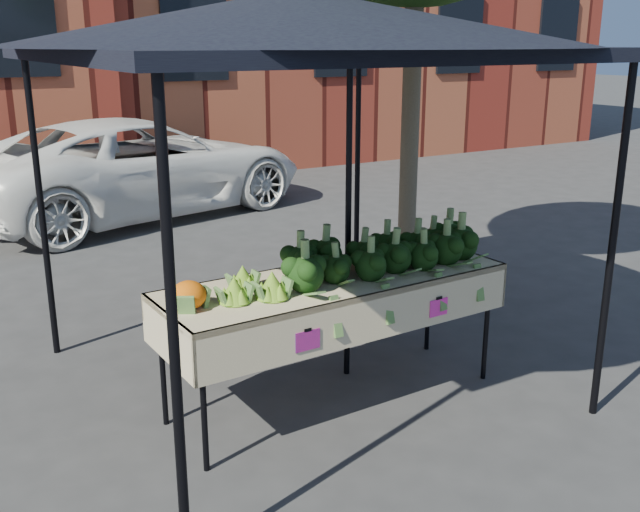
{
  "coord_description": "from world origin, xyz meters",
  "views": [
    {
      "loc": [
        -2.38,
        -3.88,
        2.41
      ],
      "look_at": [
        0.08,
        0.22,
        1.0
      ],
      "focal_mm": 40.85,
      "sensor_mm": 36.0,
      "label": 1
    }
  ],
  "objects": [
    {
      "name": "ground",
      "position": [
        0.0,
        0.0,
        0.0
      ],
      "size": [
        90.0,
        90.0,
        0.0
      ],
      "primitive_type": "plane",
      "color": "#2E2E30"
    },
    {
      "name": "table",
      "position": [
        0.08,
        0.02,
        0.45
      ],
      "size": [
        2.43,
        0.88,
        0.9
      ],
      "color": "beige",
      "rests_on": "ground"
    },
    {
      "name": "street_tree",
      "position": [
        1.68,
        1.33,
        2.36
      ],
      "size": [
        2.4,
        2.4,
        4.72
      ],
      "primitive_type": null,
      "color": "#1E4C14",
      "rests_on": "ground"
    },
    {
      "name": "vehicle",
      "position": [
        0.71,
        6.33,
        2.49
      ],
      "size": [
        1.9,
        2.57,
        4.99
      ],
      "primitive_type": "imported",
      "rotation": [
        0.0,
        0.0,
        1.81
      ],
      "color": "white",
      "rests_on": "ground"
    },
    {
      "name": "romanesco_cluster",
      "position": [
        -0.58,
        0.01,
        1.01
      ],
      "size": [
        0.45,
        0.49,
        0.22
      ],
      "primitive_type": "ellipsoid",
      "color": "#80BA34",
      "rests_on": "table"
    },
    {
      "name": "canopy",
      "position": [
        0.03,
        0.42,
        1.37
      ],
      "size": [
        3.16,
        3.16,
        2.74
      ],
      "primitive_type": null,
      "color": "black",
      "rests_on": "ground"
    },
    {
      "name": "cauliflower_pair",
      "position": [
        -0.97,
        -0.03,
        1.0
      ],
      "size": [
        0.22,
        0.22,
        0.2
      ],
      "primitive_type": "ellipsoid",
      "color": "orange",
      "rests_on": "table"
    },
    {
      "name": "broccoli_heap",
      "position": [
        0.47,
        0.05,
        1.04
      ],
      "size": [
        1.63,
        0.6,
        0.29
      ],
      "primitive_type": "ellipsoid",
      "color": "black",
      "rests_on": "table"
    }
  ]
}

